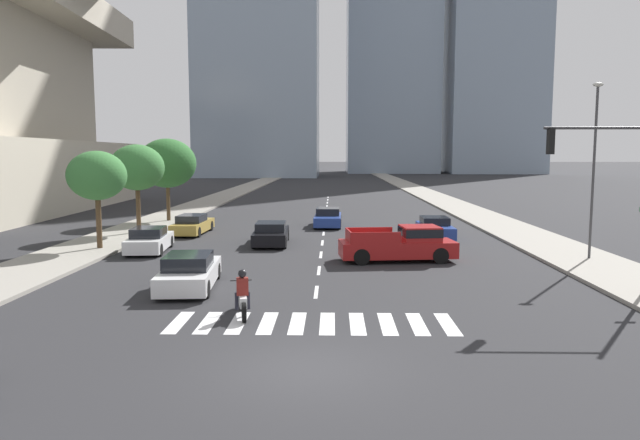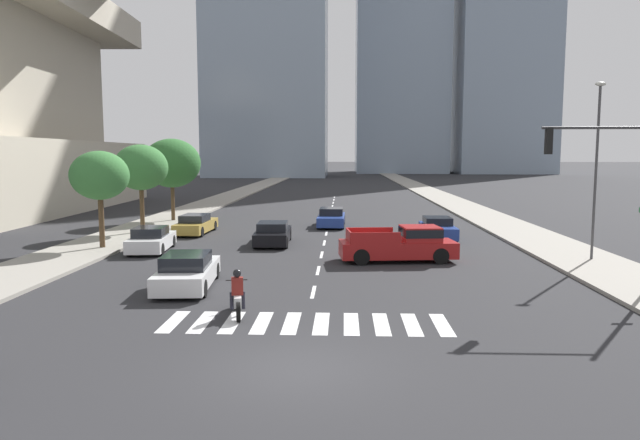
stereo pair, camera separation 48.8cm
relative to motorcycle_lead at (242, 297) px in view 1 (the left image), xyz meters
The scene contains 19 objects.
ground_plane 5.08m from the motorcycle_lead, 63.78° to the right, with size 800.00×800.00×0.00m, color #28282B.
sidewalk_east 29.43m from the motorcycle_lead, 59.95° to the left, with size 4.00×260.00×0.15m, color gray.
sidewalk_west 27.47m from the motorcycle_lead, 111.98° to the left, with size 4.00×260.00×0.15m, color gray.
crosswalk_near 2.44m from the motorcycle_lead, 19.83° to the right, with size 8.55×2.34×0.01m.
lane_divider_center 27.29m from the motorcycle_lead, 85.31° to the left, with size 0.14×50.00×0.01m.
motorcycle_lead is the anchor object (origin of this frame).
pickup_truck 11.39m from the motorcycle_lead, 57.23° to the left, with size 5.61×2.51×1.67m.
sedan_gold_0 19.84m from the motorcycle_lead, 108.09° to the left, with size 1.86×4.83×1.25m.
sedan_black_1 14.60m from the motorcycle_lead, 92.58° to the left, with size 2.00×4.63×1.28m.
sedan_white_2 13.66m from the motorcycle_lead, 119.49° to the left, with size 2.15×4.37×1.30m.
sedan_white_3 4.51m from the motorcycle_lead, 125.08° to the left, with size 2.21×4.85×1.34m.
sedan_blue_4 19.34m from the motorcycle_lead, 62.27° to the left, with size 1.85×4.23×1.30m.
sedan_blue_5 23.05m from the motorcycle_lead, 83.85° to the left, with size 1.94×4.51×1.30m.
traffic_signal_near 13.32m from the motorcycle_lead, 11.75° to the left, with size 4.03×0.28×6.20m.
street_lamp_east 18.42m from the motorcycle_lead, 32.94° to the left, with size 0.50×0.24×8.21m.
street_tree_nearest 15.83m from the motorcycle_lead, 127.80° to the left, with size 3.03×3.03×5.10m.
street_tree_second 21.05m from the motorcycle_lead, 117.20° to the left, with size 3.38×3.38×5.54m.
street_tree_third 27.11m from the motorcycle_lead, 110.69° to the left, with size 4.27×4.27×6.08m.
office_tower_center_skyline 157.05m from the motorcycle_lead, 82.75° to the left, with size 24.48×25.72×102.65m.
Camera 1 is at (0.62, -13.23, 5.04)m, focal length 32.56 mm.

